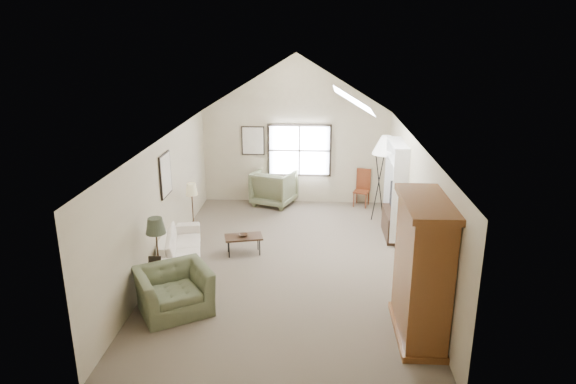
# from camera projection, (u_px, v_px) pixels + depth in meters

# --- Properties ---
(room_shell) EXTENTS (5.01, 8.01, 4.00)m
(room_shell) POSITION_uv_depth(u_px,v_px,m) (287.00, 105.00, 9.47)
(room_shell) COLOR brown
(room_shell) RESTS_ON ground
(window) EXTENTS (1.72, 0.08, 1.42)m
(window) POSITION_uv_depth(u_px,v_px,m) (299.00, 150.00, 13.77)
(window) COLOR black
(window) RESTS_ON room_shell
(skylight) EXTENTS (0.80, 1.20, 0.52)m
(skylight) POSITION_uv_depth(u_px,v_px,m) (354.00, 99.00, 10.25)
(skylight) COLOR white
(skylight) RESTS_ON room_shell
(wall_art) EXTENTS (1.97, 3.71, 0.88)m
(wall_art) POSITION_uv_depth(u_px,v_px,m) (211.00, 157.00, 11.87)
(wall_art) COLOR black
(wall_art) RESTS_ON room_shell
(armoire) EXTENTS (0.60, 1.50, 2.20)m
(armoire) POSITION_uv_depth(u_px,v_px,m) (422.00, 270.00, 7.70)
(armoire) COLOR brown
(armoire) RESTS_ON ground
(tv_alcove) EXTENTS (0.32, 1.30, 2.10)m
(tv_alcove) POSITION_uv_depth(u_px,v_px,m) (395.00, 188.00, 11.49)
(tv_alcove) COLOR white
(tv_alcove) RESTS_ON ground
(media_console) EXTENTS (0.34, 1.18, 0.60)m
(media_console) POSITION_uv_depth(u_px,v_px,m) (392.00, 224.00, 11.74)
(media_console) COLOR #382316
(media_console) RESTS_ON ground
(tv_panel) EXTENTS (0.05, 0.90, 0.55)m
(tv_panel) POSITION_uv_depth(u_px,v_px,m) (394.00, 198.00, 11.56)
(tv_panel) COLOR black
(tv_panel) RESTS_ON media_console
(sofa) EXTENTS (1.28, 2.24, 0.62)m
(sofa) POSITION_uv_depth(u_px,v_px,m) (180.00, 246.00, 10.51)
(sofa) COLOR beige
(sofa) RESTS_ON ground
(armchair_near) EXTENTS (1.52, 1.47, 0.75)m
(armchair_near) POSITION_uv_depth(u_px,v_px,m) (174.00, 291.00, 8.57)
(armchair_near) COLOR #5F6446
(armchair_near) RESTS_ON ground
(armchair_far) EXTENTS (1.31, 1.33, 0.95)m
(armchair_far) POSITION_uv_depth(u_px,v_px,m) (274.00, 188.00, 13.85)
(armchair_far) COLOR #70714F
(armchair_far) RESTS_ON ground
(coffee_table) EXTENTS (0.86, 0.61, 0.40)m
(coffee_table) POSITION_uv_depth(u_px,v_px,m) (244.00, 245.00, 10.84)
(coffee_table) COLOR #331E15
(coffee_table) RESTS_ON ground
(bowl) EXTENTS (0.23, 0.23, 0.05)m
(bowl) POSITION_uv_depth(u_px,v_px,m) (243.00, 235.00, 10.77)
(bowl) COLOR #382317
(bowl) RESTS_ON coffee_table
(side_table) EXTENTS (0.63, 0.63, 0.53)m
(side_table) POSITION_uv_depth(u_px,v_px,m) (157.00, 285.00, 9.00)
(side_table) COLOR #352516
(side_table) RESTS_ON ground
(side_chair) EXTENTS (0.49, 0.49, 1.00)m
(side_chair) POSITION_uv_depth(u_px,v_px,m) (362.00, 188.00, 13.71)
(side_chair) COLOR brown
(side_chair) RESTS_ON ground
(tripod_lamp) EXTENTS (0.77, 0.77, 2.21)m
(tripod_lamp) POSITION_uv_depth(u_px,v_px,m) (384.00, 179.00, 12.35)
(tripod_lamp) COLOR white
(tripod_lamp) RESTS_ON ground
(dark_lamp) EXTENTS (0.42, 0.42, 1.47)m
(dark_lamp) POSITION_uv_depth(u_px,v_px,m) (158.00, 256.00, 9.05)
(dark_lamp) COLOR #282E20
(dark_lamp) RESTS_ON ground
(tan_lamp) EXTENTS (0.32, 0.32, 1.32)m
(tan_lamp) POSITION_uv_depth(u_px,v_px,m) (193.00, 210.00, 11.54)
(tan_lamp) COLOR tan
(tan_lamp) RESTS_ON ground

